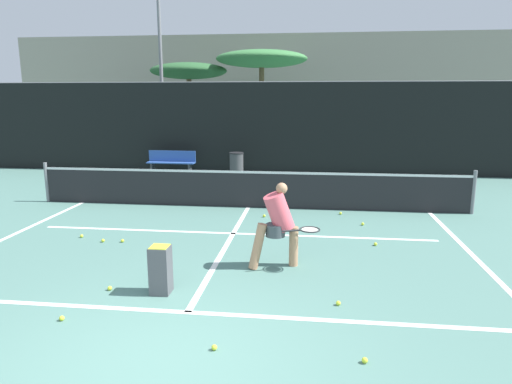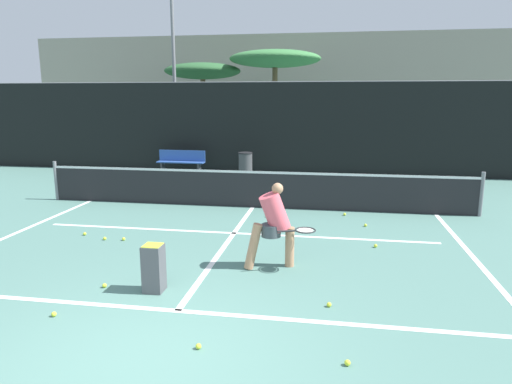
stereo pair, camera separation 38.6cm
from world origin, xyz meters
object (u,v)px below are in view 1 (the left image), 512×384
player_practicing (278,223)px  parked_car (237,145)px  trash_bin (237,164)px  ball_hopper (161,269)px  courtside_bench (171,161)px

player_practicing → parked_car: bearing=82.6°
trash_bin → player_practicing: bearing=-76.3°
trash_bin → parked_car: parked_car is taller
ball_hopper → parked_car: (-1.28, 14.65, 0.27)m
player_practicing → trash_bin: (-2.11, 8.64, -0.33)m
player_practicing → ball_hopper: 2.06m
player_practicing → ball_hopper: (-1.61, -1.23, -0.40)m
trash_bin → parked_car: (-0.78, 4.77, 0.21)m
trash_bin → courtside_bench: bearing=175.7°
player_practicing → courtside_bench: size_ratio=0.81×
courtside_bench → trash_bin: 2.45m
player_practicing → parked_car: size_ratio=0.32×
parked_car → ball_hopper: bearing=-85.0°
player_practicing → ball_hopper: size_ratio=2.03×
player_practicing → trash_bin: player_practicing is taller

